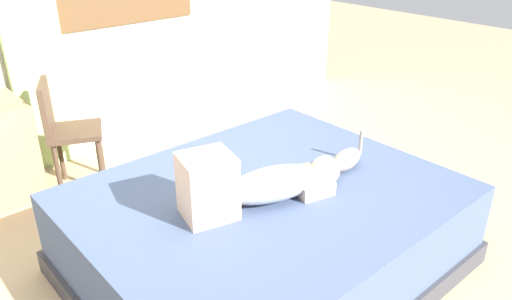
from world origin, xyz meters
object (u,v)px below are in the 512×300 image
object	(u,v)px
bed	(266,230)
person_lying	(257,183)
cat	(344,160)
chair_by_desk	(64,127)

from	to	relation	value
bed	person_lying	xyz separation A→B (m)	(-0.11, -0.05, 0.38)
cat	chair_by_desk	distance (m)	2.09
person_lying	cat	bearing A→B (deg)	-6.78
cat	person_lying	bearing A→B (deg)	173.22
bed	cat	size ratio (longest dim) A/B	5.86
cat	bed	bearing A→B (deg)	165.92
bed	cat	xyz separation A→B (m)	(0.52, -0.13, 0.34)
person_lying	cat	world-z (taller)	person_lying
bed	chair_by_desk	xyz separation A→B (m)	(-0.47, 1.71, 0.24)
person_lying	bed	bearing A→B (deg)	25.56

